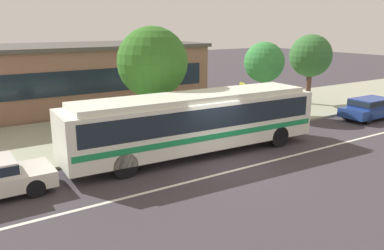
% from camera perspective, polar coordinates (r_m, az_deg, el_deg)
% --- Properties ---
extents(ground_plane, '(120.00, 120.00, 0.00)m').
position_cam_1_polar(ground_plane, '(16.64, 4.49, -5.67)').
color(ground_plane, '#3C363D').
extents(sidewalk_slab, '(60.00, 8.00, 0.12)m').
position_cam_1_polar(sidewalk_slab, '(22.44, -6.68, -0.25)').
color(sidewalk_slab, '#9A9E87').
rests_on(sidewalk_slab, ground_plane).
extents(lane_stripe_center, '(56.00, 0.16, 0.01)m').
position_cam_1_polar(lane_stripe_center, '(16.06, 6.24, -6.47)').
color(lane_stripe_center, silver).
rests_on(lane_stripe_center, ground_plane).
extents(transit_bus, '(11.82, 2.99, 2.73)m').
position_cam_1_polar(transit_bus, '(17.46, 0.48, 0.80)').
color(transit_bus, silver).
rests_on(transit_bus, ground_plane).
extents(sedan_far_ahead, '(4.32, 1.81, 1.29)m').
position_cam_1_polar(sedan_far_ahead, '(26.62, 24.40, 2.34)').
color(sedan_far_ahead, navy).
rests_on(sedan_far_ahead, ground_plane).
extents(pedestrian_waiting_near_sign, '(0.47, 0.47, 1.66)m').
position_cam_1_polar(pedestrian_waiting_near_sign, '(22.29, 4.39, 2.42)').
color(pedestrian_waiting_near_sign, '#756A50').
rests_on(pedestrian_waiting_near_sign, sidewalk_slab).
extents(pedestrian_walking_along_curb, '(0.46, 0.46, 1.69)m').
position_cam_1_polar(pedestrian_walking_along_curb, '(21.42, 4.30, 1.99)').
color(pedestrian_walking_along_curb, '#262E4C').
rests_on(pedestrian_walking_along_curb, sidewalk_slab).
extents(bus_stop_sign, '(0.08, 0.44, 2.58)m').
position_cam_1_polar(bus_stop_sign, '(21.11, 7.18, 3.57)').
color(bus_stop_sign, gray).
rests_on(bus_stop_sign, sidewalk_slab).
extents(street_tree_near_stop, '(3.55, 3.55, 5.48)m').
position_cam_1_polar(street_tree_near_stop, '(20.05, -5.72, 8.94)').
color(street_tree_near_stop, brown).
rests_on(street_tree_near_stop, sidewalk_slab).
extents(street_tree_mid_block, '(2.48, 2.48, 4.51)m').
position_cam_1_polar(street_tree_mid_block, '(25.01, 10.34, 8.81)').
color(street_tree_mid_block, brown).
rests_on(street_tree_mid_block, sidewalk_slab).
extents(street_tree_far_end, '(2.94, 2.94, 4.87)m').
position_cam_1_polar(street_tree_far_end, '(29.21, 16.70, 9.48)').
color(street_tree_far_end, brown).
rests_on(street_tree_far_end, sidewalk_slab).
extents(station_building, '(18.95, 7.95, 4.32)m').
position_cam_1_polar(station_building, '(28.63, -17.79, 6.65)').
color(station_building, '#89614D').
rests_on(station_building, ground_plane).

